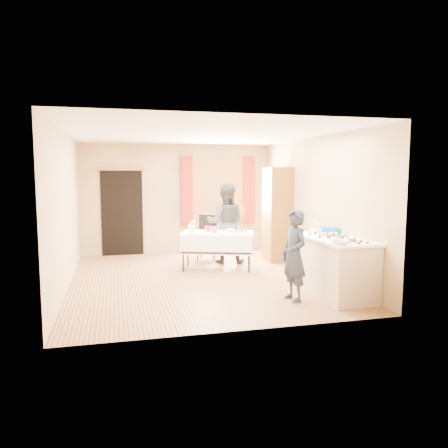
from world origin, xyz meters
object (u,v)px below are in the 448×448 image
object	(u,v)px
woman	(226,223)
party_table	(217,247)
counter	(335,266)
chair	(207,246)
cabinet	(277,214)
girl	(294,255)

from	to	relation	value
woman	party_table	bearing A→B (deg)	79.65
counter	chair	distance (m)	3.60
counter	woman	size ratio (longest dim) A/B	0.94
chair	party_table	bearing A→B (deg)	-69.06
cabinet	party_table	size ratio (longest dim) A/B	1.28
cabinet	party_table	bearing A→B (deg)	-159.60
girl	woman	bearing A→B (deg)	175.05
chair	woman	distance (m)	0.80
woman	counter	bearing A→B (deg)	129.00
counter	girl	distance (m)	0.80
counter	party_table	size ratio (longest dim) A/B	1.00
cabinet	party_table	distance (m)	1.68
girl	cabinet	bearing A→B (deg)	153.10
girl	counter	bearing A→B (deg)	90.31
cabinet	counter	distance (m)	2.86
cabinet	woman	world-z (taller)	cabinet
cabinet	woman	size ratio (longest dim) A/B	1.20
party_table	woman	xyz separation A→B (m)	(0.33, 0.59, 0.40)
counter	cabinet	bearing A→B (deg)	87.96
party_table	cabinet	bearing A→B (deg)	38.82
party_table	woman	world-z (taller)	woman
party_table	counter	bearing A→B (deg)	-40.02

